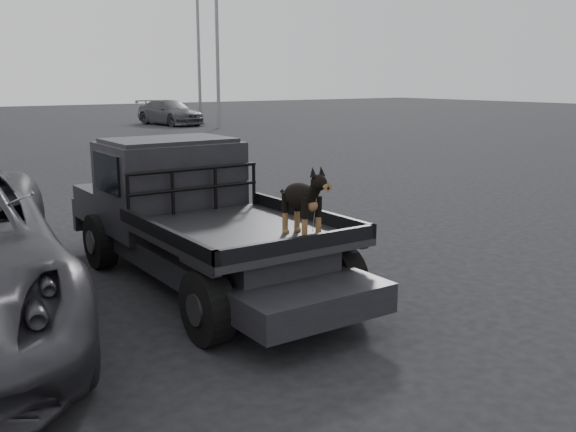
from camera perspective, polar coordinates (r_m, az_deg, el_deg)
ground at (r=7.20m, az=0.40°, el=-8.94°), size 120.00×120.00×0.00m
flatbed_ute at (r=8.21m, az=-7.52°, el=-3.00°), size 2.00×5.40×0.92m
ute_cab at (r=8.87m, az=-10.48°, el=3.98°), size 1.72×1.30×0.88m
headache_rack at (r=8.22m, az=-8.30°, el=2.26°), size 1.80×0.08×0.55m
dog at (r=6.88m, az=1.23°, el=1.26°), size 0.32×0.60×0.74m
distant_car_b at (r=37.44m, az=-10.45°, el=9.04°), size 2.65×5.02×1.39m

